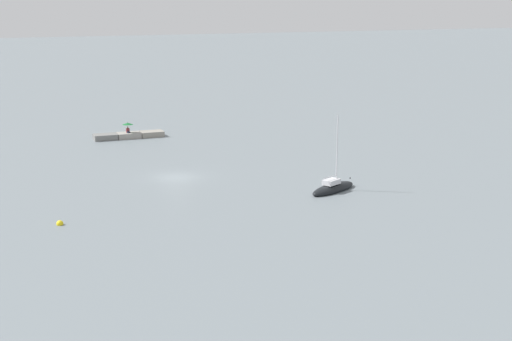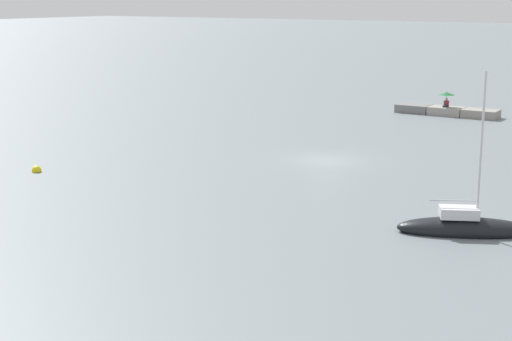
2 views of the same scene
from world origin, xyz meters
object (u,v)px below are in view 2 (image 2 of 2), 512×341
sailboat_black_near (465,227)px  mooring_buoy_near (37,170)px  umbrella_open_green (447,94)px  person_seated_maroon_left (446,104)px

sailboat_black_near → mooring_buoy_near: sailboat_black_near is taller
sailboat_black_near → umbrella_open_green: bearing=173.7°
person_seated_maroon_left → mooring_buoy_near: bearing=65.3°
sailboat_black_near → mooring_buoy_near: 24.19m
person_seated_maroon_left → mooring_buoy_near: 35.55m
mooring_buoy_near → sailboat_black_near: bearing=-176.6°
person_seated_maroon_left → mooring_buoy_near: person_seated_maroon_left is taller
mooring_buoy_near → person_seated_maroon_left: bearing=-110.4°
person_seated_maroon_left → umbrella_open_green: umbrella_open_green is taller
umbrella_open_green → mooring_buoy_near: 35.58m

